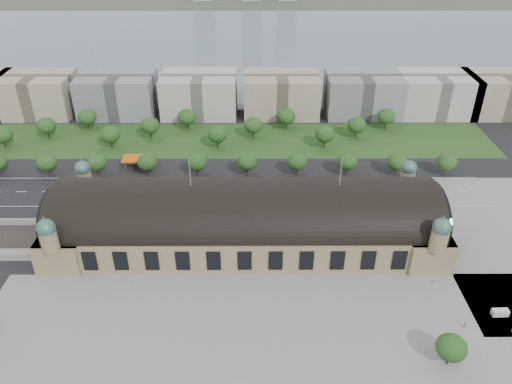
{
  "coord_description": "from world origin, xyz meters",
  "views": [
    {
      "loc": [
        3.5,
        -158.68,
        119.34
      ],
      "look_at": [
        4.15,
        14.44,
        14.0
      ],
      "focal_mm": 35.0,
      "sensor_mm": 36.0,
      "label": 1
    }
  ],
  "objects_px": {
    "bus_west": "(247,201)",
    "parked_car_6": "(199,205)",
    "traffic_car_4": "(245,190)",
    "parked_car_0": "(69,211)",
    "parked_car_2": "(83,211)",
    "bus_east": "(283,201)",
    "van_east": "(499,313)",
    "bus_mid": "(226,201)",
    "pedestrian_1": "(464,325)",
    "petrol_station": "(141,159)",
    "traffic_car_2": "(110,197)",
    "traffic_car_3": "(192,180)",
    "traffic_car_6": "(408,197)",
    "parked_car_3": "(115,211)",
    "traffic_car_5": "(334,183)",
    "parked_car_5": "(143,211)",
    "parked_car_1": "(125,206)",
    "pedestrian_0": "(434,282)",
    "parked_car_4": "(189,205)"
  },
  "relations": [
    {
      "from": "parked_car_3",
      "to": "parked_car_6",
      "type": "xyz_separation_m",
      "value": [
        35.97,
        4.0,
        0.1
      ]
    },
    {
      "from": "bus_east",
      "to": "pedestrian_1",
      "type": "height_order",
      "value": "bus_east"
    },
    {
      "from": "petrol_station",
      "to": "parked_car_1",
      "type": "relative_size",
      "value": 2.92
    },
    {
      "from": "parked_car_2",
      "to": "van_east",
      "type": "height_order",
      "value": "van_east"
    },
    {
      "from": "traffic_car_4",
      "to": "bus_mid",
      "type": "bearing_deg",
      "value": -31.28
    },
    {
      "from": "traffic_car_2",
      "to": "parked_car_6",
      "type": "relative_size",
      "value": 1.11
    },
    {
      "from": "traffic_car_5",
      "to": "traffic_car_6",
      "type": "bearing_deg",
      "value": -106.49
    },
    {
      "from": "bus_west",
      "to": "parked_car_5",
      "type": "bearing_deg",
      "value": 99.2
    },
    {
      "from": "traffic_car_4",
      "to": "pedestrian_0",
      "type": "xyz_separation_m",
      "value": [
        67.65,
        -63.21,
        0.15
      ]
    },
    {
      "from": "bus_west",
      "to": "traffic_car_6",
      "type": "bearing_deg",
      "value": -84.46
    },
    {
      "from": "parked_car_2",
      "to": "bus_west",
      "type": "distance_m",
      "value": 70.91
    },
    {
      "from": "parked_car_5",
      "to": "parked_car_4",
      "type": "bearing_deg",
      "value": 65.16
    },
    {
      "from": "parked_car_3",
      "to": "bus_mid",
      "type": "distance_m",
      "value": 48.22
    },
    {
      "from": "traffic_car_4",
      "to": "parked_car_4",
      "type": "xyz_separation_m",
      "value": [
        -24.38,
        -13.06,
        0.0
      ]
    },
    {
      "from": "parked_car_0",
      "to": "bus_east",
      "type": "distance_m",
      "value": 93.1
    },
    {
      "from": "traffic_car_4",
      "to": "parked_car_0",
      "type": "bearing_deg",
      "value": -71.84
    },
    {
      "from": "bus_west",
      "to": "pedestrian_1",
      "type": "distance_m",
      "value": 100.94
    },
    {
      "from": "traffic_car_2",
      "to": "bus_mid",
      "type": "height_order",
      "value": "bus_mid"
    },
    {
      "from": "bus_west",
      "to": "van_east",
      "type": "height_order",
      "value": "bus_west"
    },
    {
      "from": "parked_car_5",
      "to": "parked_car_6",
      "type": "bearing_deg",
      "value": 63.16
    },
    {
      "from": "parked_car_3",
      "to": "parked_car_5",
      "type": "bearing_deg",
      "value": 54.23
    },
    {
      "from": "traffic_car_3",
      "to": "bus_west",
      "type": "xyz_separation_m",
      "value": [
        26.44,
        -20.75,
        0.92
      ]
    },
    {
      "from": "traffic_car_3",
      "to": "parked_car_3",
      "type": "xyz_separation_m",
      "value": [
        -30.61,
        -26.75,
        -0.1
      ]
    },
    {
      "from": "petrol_station",
      "to": "van_east",
      "type": "distance_m",
      "value": 173.35
    },
    {
      "from": "bus_east",
      "to": "bus_west",
      "type": "bearing_deg",
      "value": 92.05
    },
    {
      "from": "traffic_car_4",
      "to": "traffic_car_6",
      "type": "height_order",
      "value": "traffic_car_4"
    },
    {
      "from": "traffic_car_5",
      "to": "parked_car_0",
      "type": "bearing_deg",
      "value": 105.8
    },
    {
      "from": "parked_car_0",
      "to": "parked_car_3",
      "type": "height_order",
      "value": "parked_car_0"
    },
    {
      "from": "parked_car_3",
      "to": "bus_west",
      "type": "relative_size",
      "value": 0.32
    },
    {
      "from": "petrol_station",
      "to": "traffic_car_3",
      "type": "xyz_separation_m",
      "value": [
        27.7,
        -17.54,
        -2.17
      ]
    },
    {
      "from": "petrol_station",
      "to": "parked_car_6",
      "type": "distance_m",
      "value": 52.17
    },
    {
      "from": "bus_mid",
      "to": "pedestrian_1",
      "type": "relative_size",
      "value": 5.9
    },
    {
      "from": "bus_mid",
      "to": "van_east",
      "type": "bearing_deg",
      "value": -125.26
    },
    {
      "from": "parked_car_3",
      "to": "bus_east",
      "type": "height_order",
      "value": "bus_east"
    },
    {
      "from": "petrol_station",
      "to": "bus_mid",
      "type": "bearing_deg",
      "value": -40.43
    },
    {
      "from": "traffic_car_4",
      "to": "pedestrian_1",
      "type": "distance_m",
      "value": 109.79
    },
    {
      "from": "parked_car_4",
      "to": "bus_mid",
      "type": "bearing_deg",
      "value": 67.57
    },
    {
      "from": "parked_car_2",
      "to": "bus_east",
      "type": "relative_size",
      "value": 0.38
    },
    {
      "from": "traffic_car_3",
      "to": "bus_west",
      "type": "relative_size",
      "value": 0.44
    },
    {
      "from": "traffic_car_3",
      "to": "bus_mid",
      "type": "height_order",
      "value": "bus_mid"
    },
    {
      "from": "traffic_car_5",
      "to": "bus_east",
      "type": "relative_size",
      "value": 0.37
    },
    {
      "from": "traffic_car_3",
      "to": "traffic_car_4",
      "type": "xyz_separation_m",
      "value": [
        25.5,
        -9.68,
        -0.07
      ]
    },
    {
      "from": "traffic_car_6",
      "to": "parked_car_5",
      "type": "height_order",
      "value": "parked_car_5"
    },
    {
      "from": "petrol_station",
      "to": "parked_car_0",
      "type": "relative_size",
      "value": 2.87
    },
    {
      "from": "traffic_car_3",
      "to": "parked_car_1",
      "type": "height_order",
      "value": "traffic_car_3"
    },
    {
      "from": "traffic_car_3",
      "to": "traffic_car_6",
      "type": "distance_m",
      "value": 100.14
    },
    {
      "from": "parked_car_0",
      "to": "pedestrian_0",
      "type": "height_order",
      "value": "pedestrian_0"
    },
    {
      "from": "bus_west",
      "to": "parked_car_6",
      "type": "bearing_deg",
      "value": 97.02
    },
    {
      "from": "bus_west",
      "to": "parked_car_4",
      "type": "bearing_deg",
      "value": 96.11
    },
    {
      "from": "traffic_car_3",
      "to": "parked_car_1",
      "type": "bearing_deg",
      "value": 128.97
    }
  ]
}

